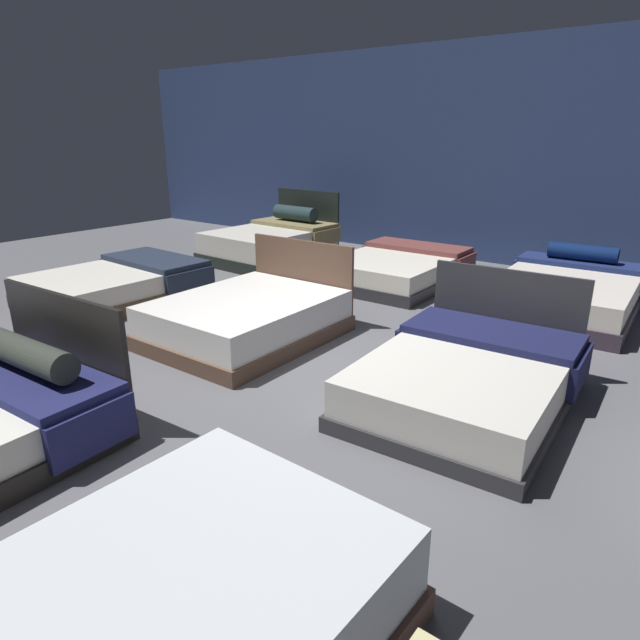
% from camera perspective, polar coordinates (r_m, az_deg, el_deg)
% --- Properties ---
extents(ground_plane, '(18.00, 18.00, 0.02)m').
position_cam_1_polar(ground_plane, '(5.09, 1.53, -5.51)').
color(ground_plane, '#5B5B60').
extents(showroom_back_wall, '(18.00, 0.06, 3.50)m').
position_cam_1_polar(showroom_back_wall, '(9.44, 21.46, 15.58)').
color(showroom_back_wall, navy).
rests_on(showroom_back_wall, ground_plane).
extents(bed_2, '(1.48, 1.99, 0.48)m').
position_cam_1_polar(bed_2, '(2.55, -16.82, -28.86)').
color(bed_2, brown).
rests_on(bed_2, ground_plane).
extents(bed_4, '(1.63, 2.15, 0.47)m').
position_cam_1_polar(bed_4, '(7.68, -20.25, 3.53)').
color(bed_4, brown).
rests_on(bed_4, ground_plane).
extents(bed_5, '(1.53, 1.95, 0.93)m').
position_cam_1_polar(bed_5, '(5.86, -7.47, 0.24)').
color(bed_5, brown).
rests_on(bed_5, ground_plane).
extents(bed_6, '(1.60, 2.07, 0.93)m').
position_cam_1_polar(bed_6, '(4.61, 15.17, -5.77)').
color(bed_6, '#2E2E30').
rests_on(bed_6, ground_plane).
extents(bed_8, '(1.62, 2.13, 1.11)m').
position_cam_1_polar(bed_8, '(9.60, -4.96, 8.05)').
color(bed_8, black).
rests_on(bed_8, ground_plane).
extents(bed_9, '(1.65, 2.06, 0.46)m').
position_cam_1_polar(bed_9, '(8.13, 8.00, 5.30)').
color(bed_9, '#29282C').
rests_on(bed_9, ground_plane).
extents(bed_10, '(1.66, 2.22, 0.72)m').
position_cam_1_polar(bed_10, '(7.32, 24.20, 2.53)').
color(bed_10, '#352B37').
rests_on(bed_10, ground_plane).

